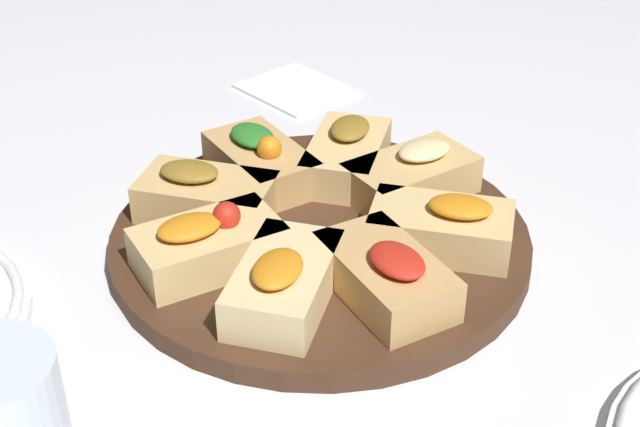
% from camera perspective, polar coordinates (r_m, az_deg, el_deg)
% --- Properties ---
extents(ground_plane, '(3.00, 3.00, 0.00)m').
position_cam_1_polar(ground_plane, '(0.69, 0.00, -2.27)').
color(ground_plane, white).
extents(serving_board, '(0.32, 0.32, 0.02)m').
position_cam_1_polar(serving_board, '(0.68, 0.00, -1.70)').
color(serving_board, '#422819').
rests_on(serving_board, ground_plane).
extents(focaccia_slice_0, '(0.11, 0.12, 0.04)m').
position_cam_1_polar(focaccia_slice_0, '(0.59, -2.34, -4.42)').
color(focaccia_slice_0, '#E5C689').
rests_on(focaccia_slice_0, serving_board).
extents(focaccia_slice_1, '(0.11, 0.07, 0.04)m').
position_cam_1_polar(focaccia_slice_1, '(0.60, 4.26, -3.94)').
color(focaccia_slice_1, tan).
rests_on(focaccia_slice_1, serving_board).
extents(focaccia_slice_2, '(0.12, 0.11, 0.04)m').
position_cam_1_polar(focaccia_slice_2, '(0.66, 7.83, -0.87)').
color(focaccia_slice_2, '#DBB775').
rests_on(focaccia_slice_2, serving_board).
extents(focaccia_slice_3, '(0.06, 0.10, 0.04)m').
position_cam_1_polar(focaccia_slice_3, '(0.72, 6.12, 2.30)').
color(focaccia_slice_3, tan).
rests_on(focaccia_slice_3, serving_board).
extents(focaccia_slice_4, '(0.11, 0.12, 0.04)m').
position_cam_1_polar(focaccia_slice_4, '(0.75, 1.72, 3.77)').
color(focaccia_slice_4, '#DBB775').
rests_on(focaccia_slice_4, serving_board).
extents(focaccia_slice_5, '(0.11, 0.06, 0.05)m').
position_cam_1_polar(focaccia_slice_5, '(0.74, -3.82, 3.36)').
color(focaccia_slice_5, tan).
rests_on(focaccia_slice_5, serving_board).
extents(focaccia_slice_6, '(0.12, 0.11, 0.04)m').
position_cam_1_polar(focaccia_slice_6, '(0.69, -7.35, 1.18)').
color(focaccia_slice_6, tan).
rests_on(focaccia_slice_6, serving_board).
extents(focaccia_slice_7, '(0.07, 0.11, 0.05)m').
position_cam_1_polar(focaccia_slice_7, '(0.63, -7.20, -1.97)').
color(focaccia_slice_7, '#DBB775').
rests_on(focaccia_slice_7, serving_board).
extents(napkin_stack, '(0.11, 0.10, 0.01)m').
position_cam_1_polar(napkin_stack, '(0.94, -1.55, 8.04)').
color(napkin_stack, white).
rests_on(napkin_stack, ground_plane).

